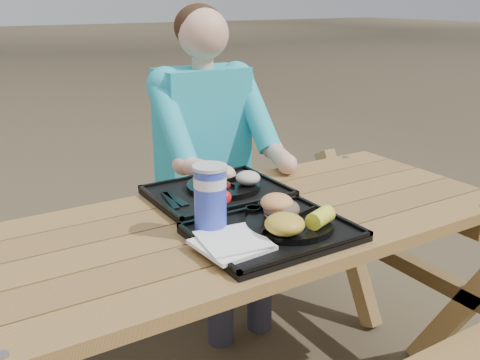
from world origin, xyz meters
TOP-DOWN VIEW (x-y plane):
  - picnic_table at (0.00, 0.00)m, footprint 1.80×1.49m
  - tray_near at (0.01, -0.16)m, footprint 0.45×0.35m
  - tray_far at (0.04, 0.21)m, footprint 0.45×0.35m
  - plate_near at (0.07, -0.17)m, footprint 0.26×0.26m
  - plate_far at (0.07, 0.22)m, footprint 0.26×0.26m
  - napkin_stack at (-0.14, -0.19)m, footprint 0.19×0.19m
  - soda_cup at (-0.14, -0.07)m, footprint 0.09×0.09m
  - condiment_bbq at (0.02, -0.04)m, footprint 0.05×0.05m
  - condiment_mustard at (0.07, -0.04)m, footprint 0.06×0.06m
  - sandwich at (0.07, -0.12)m, footprint 0.10×0.10m
  - mac_cheese at (0.00, -0.23)m, footprint 0.11×0.11m
  - corn_cob at (0.12, -0.24)m, footprint 0.11×0.11m
  - cutlery_far at (-0.12, 0.22)m, footprint 0.03×0.16m
  - burger at (0.06, 0.27)m, footprint 0.10×0.10m
  - baked_beans at (0.02, 0.17)m, footprint 0.08×0.08m
  - potato_salad at (0.14, 0.17)m, footprint 0.09×0.09m
  - diner at (0.25, 0.70)m, footprint 0.48×0.84m

SIDE VIEW (x-z plane):
  - picnic_table at x=0.00m, z-range 0.00..0.75m
  - diner at x=0.25m, z-range 0.00..1.28m
  - tray_near at x=0.01m, z-range 0.75..0.77m
  - tray_far at x=0.04m, z-range 0.75..0.77m
  - cutlery_far at x=-0.12m, z-range 0.77..0.78m
  - plate_near at x=0.07m, z-range 0.77..0.79m
  - plate_far at x=0.07m, z-range 0.77..0.79m
  - napkin_stack at x=-0.14m, z-range 0.77..0.79m
  - condiment_bbq at x=0.02m, z-range 0.77..0.80m
  - condiment_mustard at x=0.07m, z-range 0.77..0.80m
  - baked_beans at x=0.02m, z-range 0.79..0.82m
  - potato_salad at x=0.14m, z-range 0.79..0.84m
  - corn_cob at x=0.12m, z-range 0.79..0.84m
  - mac_cheese at x=0.00m, z-range 0.79..0.85m
  - burger at x=0.06m, z-range 0.79..0.88m
  - sandwich at x=0.07m, z-range 0.79..0.90m
  - soda_cup at x=-0.14m, z-range 0.77..0.96m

